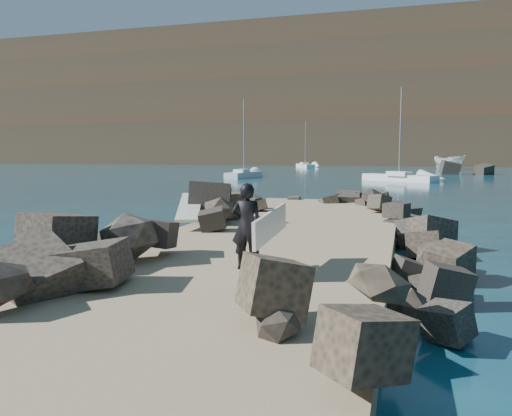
% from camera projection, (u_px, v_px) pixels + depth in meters
% --- Properties ---
extents(ground, '(800.00, 800.00, 0.00)m').
position_uv_depth(ground, '(268.00, 264.00, 12.40)').
color(ground, '#0F384C').
rests_on(ground, ground).
extents(jetty, '(6.00, 26.00, 0.60)m').
position_uv_depth(jetty, '(242.00, 270.00, 10.47)').
color(jetty, '#8C7759').
rests_on(jetty, ground).
extents(riprap_left, '(2.60, 22.00, 1.00)m').
position_uv_depth(riprap_left, '(132.00, 248.00, 11.75)').
color(riprap_left, black).
rests_on(riprap_left, ground).
extents(riprap_right, '(2.60, 22.00, 1.00)m').
position_uv_depth(riprap_right, '(386.00, 264.00, 10.09)').
color(riprap_right, black).
rests_on(riprap_right, ground).
extents(headland, '(360.00, 140.00, 32.00)m').
position_uv_depth(headland, '(429.00, 111.00, 160.11)').
color(headland, '#2D4919').
rests_on(headland, ground).
extents(surfboard_resting, '(1.45, 2.60, 0.08)m').
position_uv_depth(surfboard_resting, '(190.00, 211.00, 14.73)').
color(surfboard_resting, silver).
rests_on(surfboard_resting, riprap_left).
extents(boat_imported, '(5.81, 5.79, 2.30)m').
position_uv_depth(boat_imported, '(449.00, 162.00, 81.29)').
color(boat_imported, silver).
rests_on(boat_imported, ground).
extents(surfer_with_board, '(0.81, 1.99, 1.60)m').
position_uv_depth(surfer_with_board, '(250.00, 226.00, 9.15)').
color(surfer_with_board, black).
rests_on(surfer_with_board, jetty).
extents(sailboat_a, '(2.19, 7.18, 8.53)m').
position_uv_depth(sailboat_a, '(244.00, 175.00, 54.08)').
color(sailboat_a, white).
rests_on(sailboat_a, ground).
extents(sailboat_e, '(4.63, 6.99, 8.52)m').
position_uv_depth(sailboat_e, '(305.00, 166.00, 90.98)').
color(sailboat_e, white).
rests_on(sailboat_e, ground).
extents(sailboat_c, '(7.14, 5.54, 8.99)m').
position_uv_depth(sailboat_c, '(399.00, 178.00, 47.57)').
color(sailboat_c, white).
rests_on(sailboat_c, ground).
extents(headland_buildings, '(137.50, 30.50, 5.00)m').
position_uv_depth(headland_buildings, '(457.00, 47.00, 148.74)').
color(headland_buildings, white).
rests_on(headland_buildings, headland).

